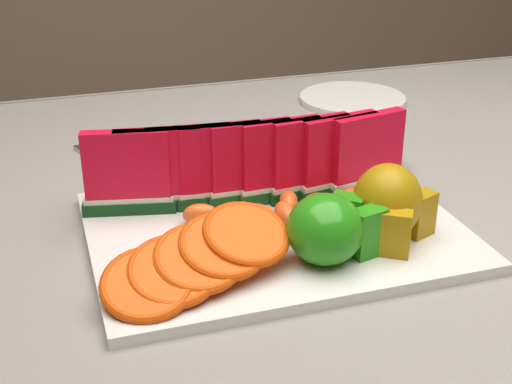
{
  "coord_description": "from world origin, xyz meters",
  "views": [
    {
      "loc": [
        -0.27,
        -0.72,
        1.14
      ],
      "look_at": [
        -0.06,
        -0.06,
        0.81
      ],
      "focal_mm": 50.0,
      "sensor_mm": 36.0,
      "label": 1
    }
  ],
  "objects": [
    {
      "name": "orange_fan_front",
      "position": [
        -0.15,
        -0.15,
        0.8
      ],
      "size": [
        0.21,
        0.14,
        0.06
      ],
      "color": "#ED6700",
      "rests_on": "platter"
    },
    {
      "name": "fork",
      "position": [
        -0.2,
        0.19,
        0.76
      ],
      "size": [
        0.07,
        0.19,
        0.0
      ],
      "color": "silver",
      "rests_on": "tablecloth"
    },
    {
      "name": "watermelon_row",
      "position": [
        -0.05,
        -0.0,
        0.82
      ],
      "size": [
        0.39,
        0.07,
        0.1
      ],
      "color": "#0A3C10",
      "rests_on": "platter"
    },
    {
      "name": "apple_cluster",
      "position": [
        -0.01,
        -0.15,
        0.8
      ],
      "size": [
        0.11,
        0.09,
        0.07
      ],
      "color": "#2F901D",
      "rests_on": "platter"
    },
    {
      "name": "side_plate",
      "position": [
        0.24,
        0.34,
        0.76
      ],
      "size": [
        0.23,
        0.23,
        0.01
      ],
      "color": "silver",
      "rests_on": "tablecloth"
    },
    {
      "name": "tangerine_segments",
      "position": [
        -0.03,
        -0.06,
        0.78
      ],
      "size": [
        0.22,
        0.07,
        0.03
      ],
      "color": "orange",
      "rests_on": "platter"
    },
    {
      "name": "tablecloth",
      "position": [
        0.0,
        0.0,
        0.72
      ],
      "size": [
        1.53,
        1.03,
        0.2
      ],
      "color": "slate",
      "rests_on": "table"
    },
    {
      "name": "orange_fan_back",
      "position": [
        -0.0,
        0.06,
        0.79
      ],
      "size": [
        0.37,
        0.1,
        0.05
      ],
      "color": "#ED6700",
      "rests_on": "platter"
    },
    {
      "name": "pear_cluster",
      "position": [
        0.06,
        -0.13,
        0.81
      ],
      "size": [
        0.1,
        0.1,
        0.08
      ],
      "color": "#AF7F0E",
      "rests_on": "platter"
    },
    {
      "name": "table",
      "position": [
        0.0,
        0.0,
        0.65
      ],
      "size": [
        1.4,
        0.9,
        0.75
      ],
      "color": "#523219",
      "rests_on": "ground"
    },
    {
      "name": "platter",
      "position": [
        -0.05,
        -0.07,
        0.76
      ],
      "size": [
        0.4,
        0.3,
        0.01
      ],
      "color": "silver",
      "rests_on": "tablecloth"
    }
  ]
}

